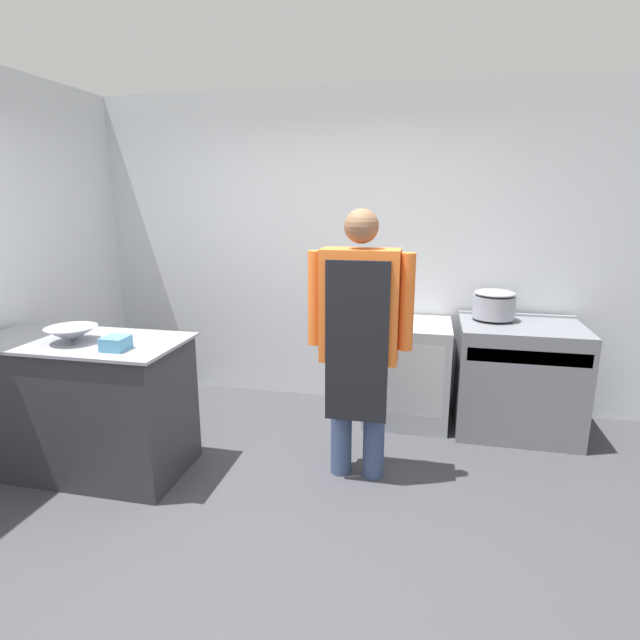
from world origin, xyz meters
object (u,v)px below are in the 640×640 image
person_cook (359,330)px  mixing_bowl (72,334)px  stove (517,378)px  stock_pot (494,304)px  fridge_unit (407,371)px  plastic_tub (116,343)px

person_cook → mixing_bowl: (-1.79, -0.35, -0.04)m
stove → stock_pot: 0.61m
fridge_unit → mixing_bowl: 2.51m
mixing_bowl → person_cook: bearing=11.2°
mixing_bowl → stock_pot: stock_pot is taller
fridge_unit → person_cook: (-0.28, -0.97, 0.59)m
fridge_unit → stock_pot: bearing=6.7°
fridge_unit → plastic_tub: size_ratio=5.79×
fridge_unit → plastic_tub: (-1.69, -1.41, 0.54)m
mixing_bowl → stove: bearing=23.6°
stove → mixing_bowl: mixing_bowl is taller
stove → fridge_unit: (-0.85, 0.04, -0.02)m
plastic_tub → mixing_bowl: bearing=166.1°
fridge_unit → person_cook: bearing=-106.0°
mixing_bowl → stock_pot: bearing=27.2°
person_cook → plastic_tub: 1.49m
stock_pot → mixing_bowl: bearing=-152.8°
stove → plastic_tub: (-2.55, -1.37, 0.52)m
plastic_tub → stock_pot: (2.34, 1.49, 0.04)m
stove → plastic_tub: bearing=-151.7°
person_cook → stock_pot: bearing=48.4°
mixing_bowl → stock_pot: 3.05m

